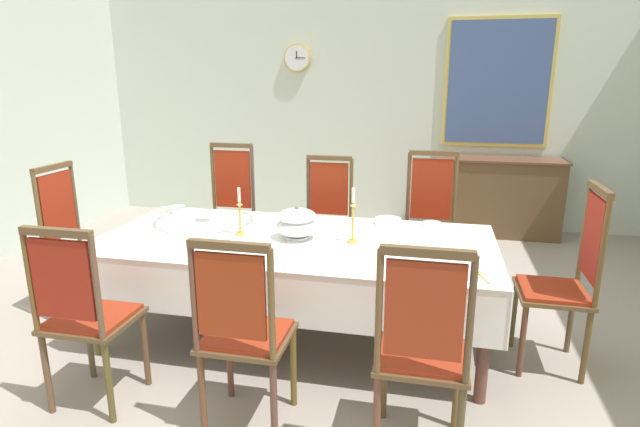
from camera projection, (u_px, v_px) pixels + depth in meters
name	position (u px, v px, depth m)	size (l,w,h in m)	color
ground	(293.00, 345.00, 3.61)	(6.74, 6.56, 0.04)	gray
back_wall	(363.00, 94.00, 6.32)	(6.74, 0.08, 3.20)	silver
dining_table	(295.00, 248.00, 3.52)	(2.66, 1.23, 0.73)	brown
tablecloth	(295.00, 249.00, 3.53)	(2.68, 1.25, 0.34)	white
chair_south_a	(84.00, 312.00, 2.78)	(0.44, 0.42, 1.08)	brown
chair_north_a	(229.00, 211.00, 4.70)	(0.44, 0.42, 1.22)	brown
chair_south_b	(243.00, 330.00, 2.59)	(0.44, 0.42, 1.08)	brown
chair_north_b	(327.00, 220.00, 4.51)	(0.44, 0.42, 1.14)	brown
chair_south_c	(422.00, 348.00, 2.40)	(0.44, 0.42, 1.12)	brown
chair_north_c	(430.00, 223.00, 4.32)	(0.44, 0.42, 1.21)	brown
chair_head_west	(76.00, 240.00, 3.91)	(0.42, 0.44, 1.18)	brown
chair_head_east	(566.00, 277.00, 3.17)	(0.42, 0.44, 1.19)	brown
soup_tureen	(297.00, 223.00, 3.47)	(0.29, 0.29, 0.23)	silver
candlestick_west	(240.00, 216.00, 3.56)	(0.07, 0.07, 0.34)	gold
candlestick_east	(353.00, 220.00, 3.38)	(0.07, 0.07, 0.37)	gold
bowl_near_left	(177.00, 209.00, 4.20)	(0.18, 0.18, 0.04)	silver
bowl_near_right	(461.00, 272.00, 2.85)	(0.17, 0.17, 0.04)	silver
bowl_far_left	(432.00, 224.00, 3.80)	(0.15, 0.15, 0.03)	silver
bowl_far_right	(388.00, 221.00, 3.85)	(0.20, 0.20, 0.04)	silver
spoon_primary	(165.00, 209.00, 4.26)	(0.04, 0.18, 0.01)	gold
spoon_secondary	(480.00, 274.00, 2.85)	(0.07, 0.17, 0.01)	gold
sideboard	(497.00, 197.00, 5.97)	(1.44, 0.48, 0.90)	brown
mounted_clock	(297.00, 58.00, 6.31)	(0.34, 0.06, 0.34)	#D1B251
framed_painting	(498.00, 83.00, 5.89)	(1.19, 0.05, 1.46)	#D1B251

